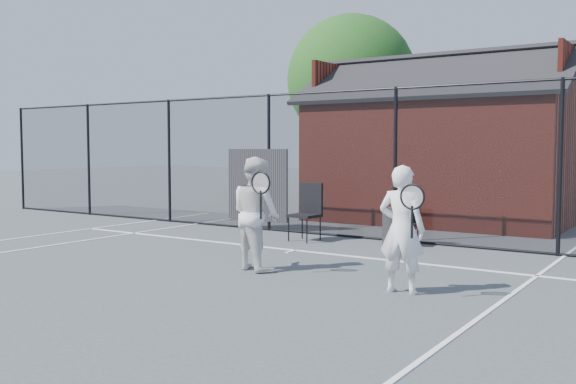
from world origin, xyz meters
The scene contains 10 objects.
ground centered at (0.00, 0.00, 0.00)m, with size 80.00×80.00×0.00m, color #41464B.
court_lines centered at (0.00, -1.32, 0.01)m, with size 11.02×18.00×0.01m.
fence centered at (-0.30, 5.00, 1.45)m, with size 22.04×3.00×3.00m.
clubhouse centered at (0.50, 9.00, 1.61)m, with size 6.50×4.36×4.19m.
tree_left centered at (-4.50, 13.50, 4.19)m, with size 4.48×4.48×6.44m.
player_front centered at (2.91, 0.96, 0.81)m, with size 0.74×0.56×1.62m.
player_back centered at (0.45, 1.20, 0.85)m, with size 1.00×0.87×1.70m.
chair_left centered at (-0.51, 4.10, 0.55)m, with size 0.53×0.55×1.11m, color black.
chair_right centered at (1.40, 4.60, 0.45)m, with size 0.43×0.45×0.91m, color black.
waste_bin centered at (1.20, 4.60, 0.35)m, with size 0.48×0.48×0.71m, color #242424.
Camera 1 is at (6.15, -6.49, 1.84)m, focal length 40.00 mm.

